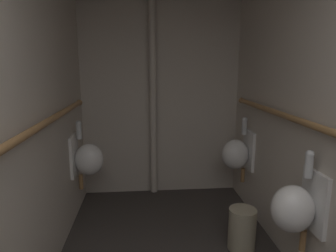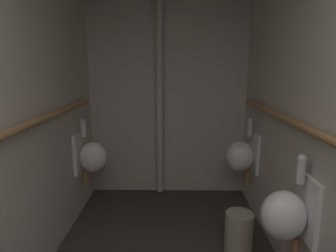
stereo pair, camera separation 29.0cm
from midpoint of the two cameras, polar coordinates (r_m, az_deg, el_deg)
name	(u,v)px [view 1 (the left image)]	position (r m, az deg, el deg)	size (l,w,h in m)	color
wall_left	(17,120)	(2.13, -30.47, 0.98)	(0.06, 3.74, 2.60)	beige
wall_right	(325,115)	(2.21, 24.71, 1.85)	(0.06, 3.74, 2.60)	beige
wall_back	(161,92)	(3.75, -3.66, 6.46)	(2.07, 0.06, 2.60)	beige
urinal_left_mid	(87,158)	(3.34, -17.67, -6.00)	(0.32, 0.30, 0.76)	white
urinal_right_mid	(296,207)	(2.28, 19.87, -14.54)	(0.32, 0.30, 0.76)	white
urinal_right_far	(237,153)	(3.42, 10.76, -5.21)	(0.32, 0.30, 0.76)	white
supply_pipe_left	(32,131)	(2.09, -28.27, -0.91)	(0.06, 2.93, 0.06)	#9E7042
supply_pipe_right	(313,126)	(2.16, 22.74, -0.04)	(0.06, 3.02, 0.06)	#9E7042
standpipe_back_wall	(153,93)	(3.64, -5.20, 6.28)	(0.09, 0.09, 2.55)	beige
waste_bin	(242,229)	(2.86, 11.05, -18.89)	(0.24, 0.24, 0.38)	#9E937A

